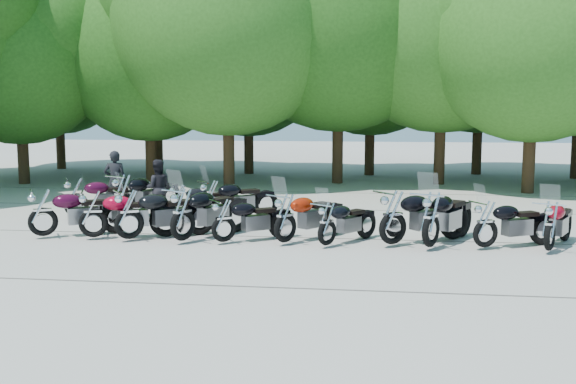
# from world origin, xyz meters

# --- Properties ---
(ground) EXTENTS (90.00, 90.00, 0.00)m
(ground) POSITION_xyz_m (0.00, 0.00, 0.00)
(ground) COLOR gray
(ground) RESTS_ON ground
(tree_1) EXTENTS (6.97, 6.97, 8.55)m
(tree_1) POSITION_xyz_m (-12.04, 11.24, 5.06)
(tree_1) COLOR #3A2614
(tree_1) RESTS_ON ground
(tree_2) EXTENTS (7.31, 7.31, 8.97)m
(tree_2) POSITION_xyz_m (-7.25, 12.84, 5.31)
(tree_2) COLOR #3A2614
(tree_2) RESTS_ON ground
(tree_3) EXTENTS (8.70, 8.70, 10.67)m
(tree_3) POSITION_xyz_m (-3.57, 11.24, 6.32)
(tree_3) COLOR #3A2614
(tree_3) RESTS_ON ground
(tree_4) EXTENTS (9.13, 9.13, 11.20)m
(tree_4) POSITION_xyz_m (0.54, 13.09, 6.64)
(tree_4) COLOR #3A2614
(tree_4) RESTS_ON ground
(tree_5) EXTENTS (9.04, 9.04, 11.10)m
(tree_5) POSITION_xyz_m (4.61, 13.20, 6.57)
(tree_5) COLOR #3A2614
(tree_5) RESTS_ON ground
(tree_6) EXTENTS (8.00, 8.00, 9.82)m
(tree_6) POSITION_xyz_m (7.55, 10.82, 5.81)
(tree_6) COLOR #3A2614
(tree_6) RESTS_ON ground
(tree_9) EXTENTS (7.59, 7.59, 9.32)m
(tree_9) POSITION_xyz_m (-13.53, 17.59, 5.52)
(tree_9) COLOR #3A2614
(tree_9) RESTS_ON ground
(tree_10) EXTENTS (7.78, 7.78, 9.55)m
(tree_10) POSITION_xyz_m (-8.29, 16.97, 5.66)
(tree_10) COLOR #3A2614
(tree_10) RESTS_ON ground
(tree_11) EXTENTS (7.56, 7.56, 9.28)m
(tree_11) POSITION_xyz_m (-3.76, 16.43, 5.49)
(tree_11) COLOR #3A2614
(tree_11) RESTS_ON ground
(tree_12) EXTENTS (7.88, 7.88, 9.67)m
(tree_12) POSITION_xyz_m (1.80, 16.47, 5.72)
(tree_12) COLOR #3A2614
(tree_12) RESTS_ON ground
(tree_13) EXTENTS (8.31, 8.31, 10.20)m
(tree_13) POSITION_xyz_m (6.69, 17.47, 6.04)
(tree_13) COLOR #3A2614
(tree_13) RESTS_ON ground
(motorcycle_0) EXTENTS (2.42, 1.83, 1.34)m
(motorcycle_0) POSITION_xyz_m (-5.75, 0.58, 0.67)
(motorcycle_0) COLOR #32061D
(motorcycle_0) RESTS_ON ground
(motorcycle_1) EXTENTS (2.44, 1.51, 1.32)m
(motorcycle_1) POSITION_xyz_m (-4.50, 0.60, 0.66)
(motorcycle_1) COLOR maroon
(motorcycle_1) RESTS_ON ground
(motorcycle_2) EXTENTS (2.41, 2.02, 1.38)m
(motorcycle_2) POSITION_xyz_m (-3.59, 0.51, 0.69)
(motorcycle_2) COLOR black
(motorcycle_2) RESTS_ON ground
(motorcycle_3) EXTENTS (1.96, 2.59, 1.44)m
(motorcycle_3) POSITION_xyz_m (-2.29, 0.45, 0.72)
(motorcycle_3) COLOR black
(motorcycle_3) RESTS_ON ground
(motorcycle_4) EXTENTS (2.05, 1.74, 1.17)m
(motorcycle_4) POSITION_xyz_m (-1.35, 0.49, 0.59)
(motorcycle_4) COLOR black
(motorcycle_4) RESTS_ON ground
(motorcycle_5) EXTENTS (1.97, 2.31, 1.33)m
(motorcycle_5) POSITION_xyz_m (0.05, 0.58, 0.66)
(motorcycle_5) COLOR #931905
(motorcycle_5) RESTS_ON ground
(motorcycle_6) EXTENTS (1.68, 2.00, 1.14)m
(motorcycle_6) POSITION_xyz_m (1.01, 0.42, 0.57)
(motorcycle_6) COLOR black
(motorcycle_6) RESTS_ON ground
(motorcycle_7) EXTENTS (2.50, 2.18, 1.45)m
(motorcycle_7) POSITION_xyz_m (2.46, 0.65, 0.72)
(motorcycle_7) COLOR black
(motorcycle_7) RESTS_ON ground
(motorcycle_8) EXTENTS (1.91, 2.63, 1.45)m
(motorcycle_8) POSITION_xyz_m (3.28, 0.47, 0.73)
(motorcycle_8) COLOR black
(motorcycle_8) RESTS_ON ground
(motorcycle_9) EXTENTS (2.24, 1.60, 1.23)m
(motorcycle_9) POSITION_xyz_m (4.47, 0.63, 0.62)
(motorcycle_9) COLOR black
(motorcycle_9) RESTS_ON ground
(motorcycle_10) EXTENTS (1.60, 2.32, 1.27)m
(motorcycle_10) POSITION_xyz_m (5.78, 0.45, 0.64)
(motorcycle_10) COLOR maroon
(motorcycle_10) RESTS_ON ground
(motorcycle_11) EXTENTS (2.36, 1.73, 1.31)m
(motorcycle_11) POSITION_xyz_m (-6.17, 3.32, 0.65)
(motorcycle_11) COLOR #35071F
(motorcycle_11) RESTS_ON ground
(motorcycle_12) EXTENTS (1.83, 2.62, 1.44)m
(motorcycle_12) POSITION_xyz_m (-4.80, 3.27, 0.72)
(motorcycle_12) COLOR black
(motorcycle_12) RESTS_ON ground
(motorcycle_13) EXTENTS (2.10, 1.56, 1.16)m
(motorcycle_13) POSITION_xyz_m (-3.21, 3.25, 0.58)
(motorcycle_13) COLOR black
(motorcycle_13) RESTS_ON ground
(motorcycle_14) EXTENTS (2.27, 1.94, 1.30)m
(motorcycle_14) POSITION_xyz_m (-2.32, 3.24, 0.65)
(motorcycle_14) COLOR black
(motorcycle_14) RESTS_ON ground
(rider_0) EXTENTS (0.73, 0.55, 1.83)m
(rider_0) POSITION_xyz_m (-5.62, 4.80, 0.91)
(rider_0) COLOR black
(rider_0) RESTS_ON ground
(rider_1) EXTENTS (0.96, 0.86, 1.64)m
(rider_1) POSITION_xyz_m (-4.07, 4.03, 0.82)
(rider_1) COLOR black
(rider_1) RESTS_ON ground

